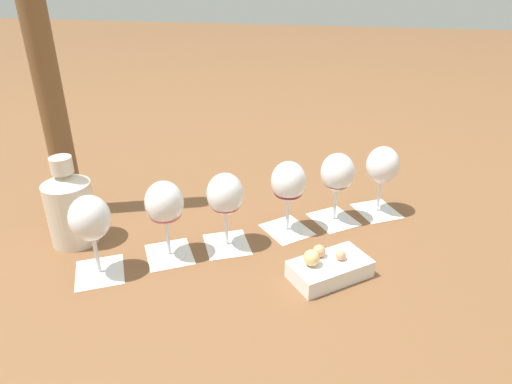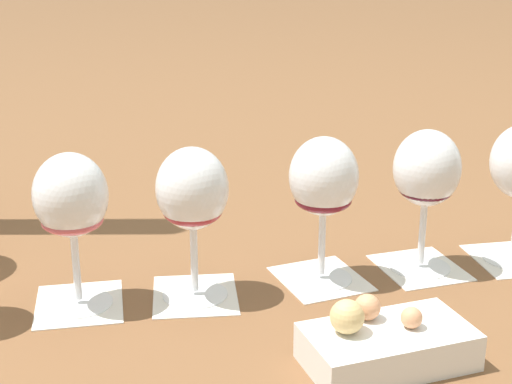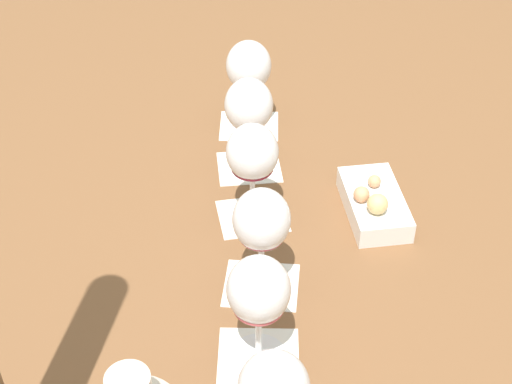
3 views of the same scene
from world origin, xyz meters
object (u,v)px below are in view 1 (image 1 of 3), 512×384
object	(u,v)px
wine_glass_0	(90,222)
wine_glass_3	(288,185)
wine_glass_2	(225,198)
wine_glass_5	(382,168)
wine_glass_4	(337,176)
umbrella_pole	(44,64)
wine_glass_1	(165,206)
snack_dish	(328,268)
ceramic_vase	(70,206)

from	to	relation	value
wine_glass_0	wine_glass_3	bearing A→B (deg)	34.39
wine_glass_2	wine_glass_5	world-z (taller)	same
wine_glass_4	umbrella_pole	bearing A→B (deg)	-172.66
wine_glass_1	umbrella_pole	size ratio (longest dim) A/B	0.23
umbrella_pole	wine_glass_4	bearing A→B (deg)	7.34
wine_glass_2	wine_glass_1	bearing A→B (deg)	-150.88
wine_glass_1	wine_glass_4	size ratio (longest dim) A/B	1.00
snack_dish	umbrella_pole	distance (m)	0.74
wine_glass_0	umbrella_pole	xyz separation A→B (m)	(-0.19, 0.22, 0.24)
wine_glass_4	umbrella_pole	size ratio (longest dim) A/B	0.23
wine_glass_5	wine_glass_3	bearing A→B (deg)	-147.29
snack_dish	wine_glass_1	bearing A→B (deg)	178.33
ceramic_vase	snack_dish	xyz separation A→B (m)	(0.56, -0.02, -0.07)
wine_glass_0	wine_glass_1	size ratio (longest dim) A/B	1.00
wine_glass_0	wine_glass_2	size ratio (longest dim) A/B	1.00
wine_glass_4	umbrella_pole	distance (m)	0.69
wine_glass_5	wine_glass_4	bearing A→B (deg)	-148.48
ceramic_vase	wine_glass_3	bearing A→B (deg)	16.69
wine_glass_1	wine_glass_5	world-z (taller)	same
wine_glass_5	umbrella_pole	bearing A→B (deg)	-168.89
wine_glass_3	wine_glass_2	bearing A→B (deg)	-144.00
ceramic_vase	umbrella_pole	size ratio (longest dim) A/B	0.28
wine_glass_0	wine_glass_3	size ratio (longest dim) A/B	1.00
wine_glass_1	wine_glass_0	bearing A→B (deg)	-142.67
wine_glass_1	snack_dish	bearing A→B (deg)	-1.67
ceramic_vase	umbrella_pole	xyz separation A→B (m)	(-0.08, 0.12, 0.27)
wine_glass_1	wine_glass_4	xyz separation A→B (m)	(0.33, 0.22, -0.00)
umbrella_pole	wine_glass_1	bearing A→B (deg)	-23.94
wine_glass_4	wine_glass_2	bearing A→B (deg)	-144.97
snack_dish	umbrella_pole	bearing A→B (deg)	167.18
wine_glass_2	umbrella_pole	bearing A→B (deg)	169.82
wine_glass_0	wine_glass_4	bearing A→B (deg)	34.27
wine_glass_4	wine_glass_5	xyz separation A→B (m)	(0.10, 0.06, 0.00)
wine_glass_3	wine_glass_5	world-z (taller)	same
wine_glass_2	wine_glass_4	world-z (taller)	same
wine_glass_3	wine_glass_0	bearing A→B (deg)	-145.61
wine_glass_2	wine_glass_3	size ratio (longest dim) A/B	1.00
wine_glass_0	wine_glass_2	distance (m)	0.27
wine_glass_1	wine_glass_2	size ratio (longest dim) A/B	1.00
wine_glass_2	wine_glass_5	bearing A→B (deg)	33.95
wine_glass_3	wine_glass_4	xyz separation A→B (m)	(0.10, 0.07, -0.00)
wine_glass_1	wine_glass_3	distance (m)	0.27
wine_glass_0	ceramic_vase	bearing A→B (deg)	137.76
snack_dish	ceramic_vase	bearing A→B (deg)	177.69
wine_glass_3	snack_dish	size ratio (longest dim) A/B	0.97
umbrella_pole	wine_glass_5	bearing A→B (deg)	11.11
wine_glass_4	snack_dish	xyz separation A→B (m)	(-0.00, -0.23, -0.09)
wine_glass_1	umbrella_pole	xyz separation A→B (m)	(-0.31, 0.14, 0.24)
wine_glass_1	ceramic_vase	size ratio (longest dim) A/B	0.84
snack_dish	wine_glass_3	bearing A→B (deg)	123.12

